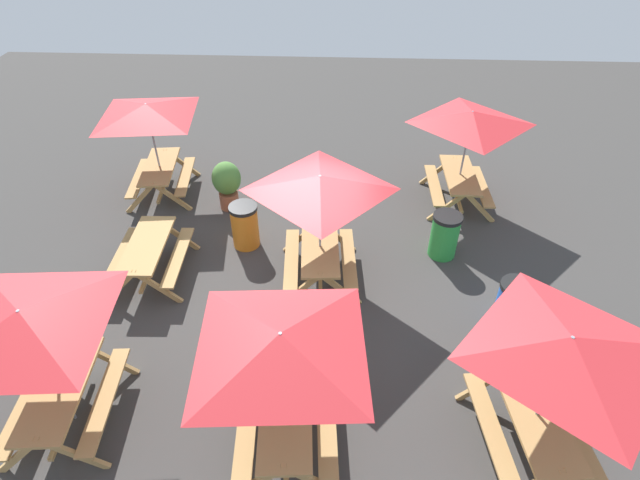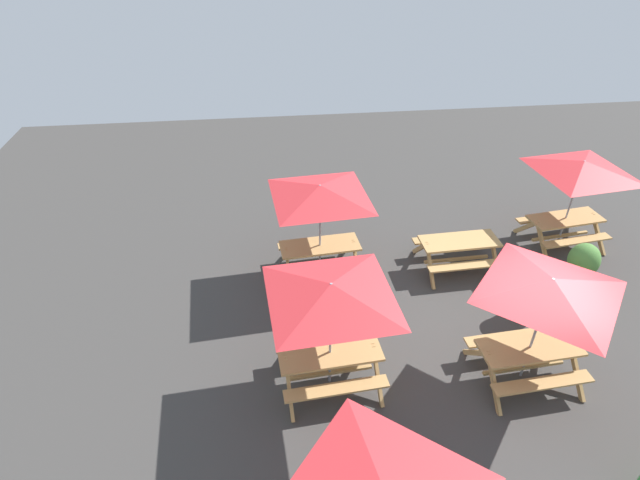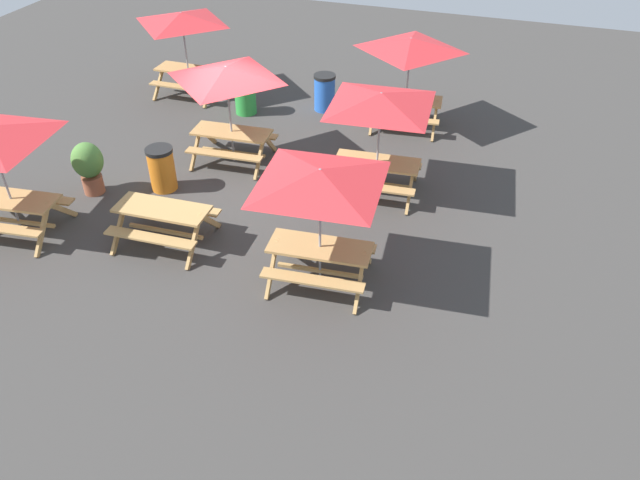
{
  "view_description": "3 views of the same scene",
  "coord_description": "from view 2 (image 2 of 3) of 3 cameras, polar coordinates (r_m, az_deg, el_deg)",
  "views": [
    {
      "loc": [
        -7.05,
        -0.63,
        6.7
      ],
      "look_at": [
        0.27,
        -0.27,
        0.9
      ],
      "focal_mm": 28.0,
      "sensor_mm": 36.0,
      "label": 1
    },
    {
      "loc": [
        -4.11,
        -5.93,
        7.3
      ],
      "look_at": [
        -3.05,
        3.23,
        0.9
      ],
      "focal_mm": 28.0,
      "sensor_mm": 36.0,
      "label": 2
    },
    {
      "loc": [
        -5.79,
        11.37,
        7.28
      ],
      "look_at": [
        -3.05,
        3.23,
        0.9
      ],
      "focal_mm": 35.0,
      "sensor_mm": 36.0,
      "label": 3
    }
  ],
  "objects": [
    {
      "name": "ground_plane",
      "position": [
        10.26,
        19.92,
        -13.35
      ],
      "size": [
        26.69,
        26.69,
        0.0
      ],
      "primitive_type": "plane",
      "color": "#3D3A38",
      "rests_on": "ground"
    },
    {
      "name": "picnic_table_0",
      "position": [
        10.64,
        0.0,
        4.82
      ],
      "size": [
        2.82,
        2.82,
        2.34
      ],
      "rotation": [
        0.0,
        0.0,
        0.08
      ],
      "color": "tan",
      "rests_on": "ground"
    },
    {
      "name": "picnic_table_1",
      "position": [
        8.91,
        24.66,
        -5.59
      ],
      "size": [
        2.13,
        2.13,
        2.34
      ],
      "rotation": [
        0.0,
        0.0,
        0.07
      ],
      "color": "tan",
      "rests_on": "ground"
    },
    {
      "name": "picnic_table_2",
      "position": [
        13.13,
        27.64,
        6.8
      ],
      "size": [
        2.81,
        2.81,
        2.34
      ],
      "rotation": [
        0.0,
        0.0,
        0.12
      ],
      "color": "tan",
      "rests_on": "ground"
    },
    {
      "name": "picnic_table_5",
      "position": [
        8.02,
        1.26,
        -6.71
      ],
      "size": [
        2.82,
        2.82,
        2.34
      ],
      "rotation": [
        0.0,
        0.0,
        0.08
      ],
      "color": "tan",
      "rests_on": "ground"
    },
    {
      "name": "picnic_table_6",
      "position": [
        12.0,
        15.54,
        -0.83
      ],
      "size": [
        1.85,
        1.59,
        0.81
      ],
      "rotation": [
        0.0,
        0.0,
        0.04
      ],
      "color": "tan",
      "rests_on": "ground"
    },
    {
      "name": "trash_bin_orange",
      "position": [
        11.28,
        23.24,
        -5.71
      ],
      "size": [
        0.59,
        0.59,
        0.98
      ],
      "color": "orange",
      "rests_on": "ground"
    },
    {
      "name": "potted_plant_0",
      "position": [
        12.28,
        27.79,
        -2.44
      ],
      "size": [
        0.66,
        0.66,
        1.18
      ],
      "color": "#935138",
      "rests_on": "ground"
    }
  ]
}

